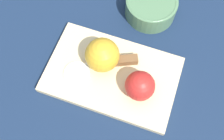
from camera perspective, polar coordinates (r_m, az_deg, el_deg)
The scene contains 7 objects.
ground_plane at distance 0.67m, azimuth -0.00°, elevation -1.33°, with size 4.00×4.00×0.00m, color #14233D.
cutting_board at distance 0.66m, azimuth -0.00°, elevation -1.02°, with size 0.34×0.24×0.02m.
apple_half_left at distance 0.60m, azimuth 6.08°, elevation -3.44°, with size 0.07×0.07×0.07m.
apple_half_right at distance 0.62m, azimuth -2.13°, elevation 3.27°, with size 0.08×0.08×0.08m.
knife at distance 0.65m, azimuth 1.66°, elevation 2.00°, with size 0.16×0.07×0.02m.
apple_slice at distance 0.65m, azimuth -7.68°, elevation -0.79°, with size 0.06×0.06×0.01m.
bowl at distance 0.74m, azimuth 8.50°, elevation 13.59°, with size 0.14×0.14×0.06m.
Camera 1 is at (-0.06, 0.24, 0.62)m, focal length 42.00 mm.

